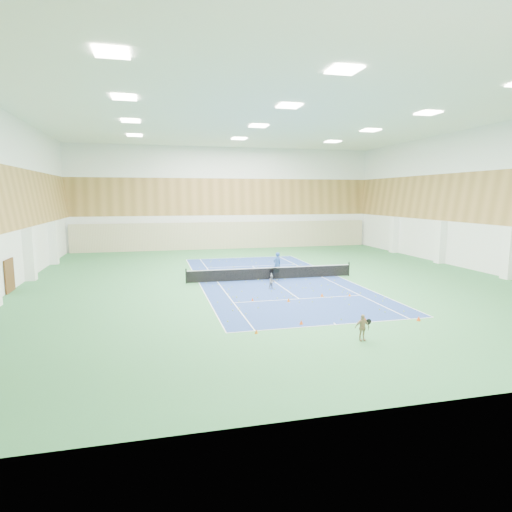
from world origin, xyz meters
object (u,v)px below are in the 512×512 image
at_px(tennis_net, 271,272).
at_px(coach, 277,264).
at_px(ball_cart, 274,275).
at_px(child_apron, 362,328).
at_px(child_court, 272,282).

relative_size(tennis_net, coach, 6.67).
relative_size(tennis_net, ball_cart, 13.42).
distance_m(coach, child_apron, 15.48).
height_order(child_apron, ball_cart, child_apron).
bearing_deg(coach, child_apron, 69.81).
relative_size(child_apron, ball_cart, 1.24).
height_order(tennis_net, ball_cart, tennis_net).
relative_size(tennis_net, child_court, 13.21).
height_order(child_court, ball_cart, child_court).
bearing_deg(ball_cart, coach, 47.29).
height_order(coach, child_apron, coach).
height_order(tennis_net, child_court, tennis_net).
distance_m(child_court, child_apron, 11.14).
distance_m(coach, child_court, 4.69).
bearing_deg(ball_cart, child_court, -129.64).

